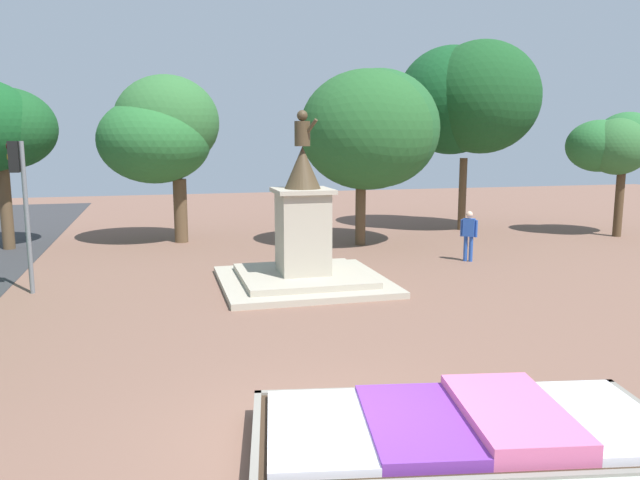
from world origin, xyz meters
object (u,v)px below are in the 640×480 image
(statue_monument, at_px, (303,247))
(traffic_light_far_corner, at_px, (20,189))
(flower_planter, at_px, (468,437))
(pedestrian_crossing_plaza, at_px, (469,232))

(statue_monument, relative_size, traffic_light_far_corner, 1.21)
(flower_planter, xyz_separation_m, traffic_light_far_corner, (-7.23, 10.69, 2.54))
(traffic_light_far_corner, bearing_deg, statue_monument, -6.23)
(statue_monument, relative_size, pedestrian_crossing_plaza, 2.86)
(statue_monument, bearing_deg, traffic_light_far_corner, 173.77)
(statue_monument, bearing_deg, flower_planter, -90.51)
(flower_planter, xyz_separation_m, pedestrian_crossing_plaza, (6.18, 11.71, 0.73))
(flower_planter, height_order, pedestrian_crossing_plaza, pedestrian_crossing_plaza)
(flower_planter, relative_size, pedestrian_crossing_plaza, 3.49)
(statue_monument, xyz_separation_m, traffic_light_far_corner, (-7.32, 0.80, 1.73))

